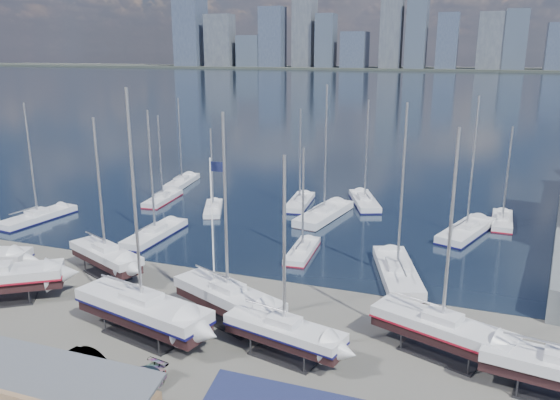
% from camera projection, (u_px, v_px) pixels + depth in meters
% --- Properties ---
extents(ground, '(1400.00, 1400.00, 0.00)m').
position_uv_depth(ground, '(180.00, 322.00, 42.48)').
color(ground, '#605E59').
rests_on(ground, ground).
extents(water, '(1400.00, 600.00, 0.40)m').
position_uv_depth(water, '(444.00, 86.00, 323.59)').
color(water, '#172336').
rests_on(water, ground).
extents(far_shore, '(1400.00, 80.00, 2.20)m').
position_uv_depth(far_shore, '(461.00, 70.00, 558.99)').
color(far_shore, '#2D332D').
rests_on(far_shore, ground).
extents(skyline, '(639.14, 43.80, 107.69)m').
position_uv_depth(skyline, '(456.00, 31.00, 545.81)').
color(skyline, '#475166').
rests_on(skyline, far_shore).
extents(sailboat_cradle_2, '(9.28, 5.86, 14.81)m').
position_uv_depth(sailboat_cradle_2, '(106.00, 255.00, 50.68)').
color(sailboat_cradle_2, '#2D2D33').
rests_on(sailboat_cradle_2, ground).
extents(sailboat_cradle_3, '(11.73, 5.70, 18.10)m').
position_uv_depth(sailboat_cradle_3, '(143.00, 309.00, 39.78)').
color(sailboat_cradle_3, '#2D2D33').
rests_on(sailboat_cradle_3, ground).
extents(sailboat_cradle_4, '(10.28, 6.51, 16.28)m').
position_uv_depth(sailboat_cradle_4, '(228.00, 298.00, 41.88)').
color(sailboat_cradle_4, '#2D2D33').
rests_on(sailboat_cradle_4, ground).
extents(sailboat_cradle_5, '(9.00, 4.31, 14.18)m').
position_uv_depth(sailboat_cradle_5, '(284.00, 332.00, 37.04)').
color(sailboat_cradle_5, '#2D2D33').
rests_on(sailboat_cradle_5, ground).
extents(sailboat_cradle_6, '(10.15, 6.01, 15.86)m').
position_uv_depth(sailboat_cradle_6, '(442.00, 329.00, 37.23)').
color(sailboat_cradle_6, '#2D2D33').
rests_on(sailboat_cradle_6, ground).
extents(sailboat_moored_0, '(4.15, 10.43, 15.16)m').
position_uv_depth(sailboat_moored_0, '(38.00, 218.00, 67.55)').
color(sailboat_moored_0, black).
rests_on(sailboat_moored_0, water).
extents(sailboat_moored_1, '(3.13, 8.59, 12.56)m').
position_uv_depth(sailboat_moored_1, '(163.00, 199.00, 76.09)').
color(sailboat_moored_1, black).
rests_on(sailboat_moored_1, water).
extents(sailboat_moored_2, '(3.98, 9.62, 14.09)m').
position_uv_depth(sailboat_moored_2, '(182.00, 183.00, 85.66)').
color(sailboat_moored_2, black).
rests_on(sailboat_moored_2, water).
extents(sailboat_moored_3, '(2.81, 10.01, 14.97)m').
position_uv_depth(sailboat_moored_3, '(155.00, 235.00, 61.46)').
color(sailboat_moored_3, black).
rests_on(sailboat_moored_3, water).
extents(sailboat_moored_4, '(4.94, 7.80, 11.44)m').
position_uv_depth(sailboat_moored_4, '(213.00, 209.00, 71.41)').
color(sailboat_moored_4, black).
rests_on(sailboat_moored_4, water).
extents(sailboat_moored_5, '(3.46, 9.37, 13.70)m').
position_uv_depth(sailboat_moored_5, '(300.00, 203.00, 74.19)').
color(sailboat_moored_5, black).
rests_on(sailboat_moored_5, water).
extents(sailboat_moored_6, '(2.67, 7.93, 11.68)m').
position_uv_depth(sailboat_moored_6, '(302.00, 252.00, 56.40)').
color(sailboat_moored_6, black).
rests_on(sailboat_moored_6, water).
extents(sailboat_moored_7, '(5.09, 11.85, 17.32)m').
position_uv_depth(sailboat_moored_7, '(324.00, 216.00, 68.66)').
color(sailboat_moored_7, black).
rests_on(sailboat_moored_7, water).
extents(sailboat_moored_8, '(6.27, 10.27, 14.87)m').
position_uv_depth(sailboat_moored_8, '(364.00, 202.00, 74.61)').
color(sailboat_moored_8, black).
rests_on(sailboat_moored_8, water).
extents(sailboat_moored_9, '(6.36, 11.62, 16.90)m').
position_uv_depth(sailboat_moored_9, '(397.00, 274.00, 50.75)').
color(sailboat_moored_9, black).
rests_on(sailboat_moored_9, water).
extents(sailboat_moored_10, '(6.53, 11.43, 16.48)m').
position_uv_depth(sailboat_moored_10, '(466.00, 232.00, 62.36)').
color(sailboat_moored_10, black).
rests_on(sailboat_moored_10, water).
extents(sailboat_moored_11, '(2.62, 8.39, 12.42)m').
position_uv_depth(sailboat_moored_11, '(502.00, 221.00, 66.33)').
color(sailboat_moored_11, black).
rests_on(sailboat_moored_11, water).
extents(car_b, '(4.73, 2.57, 1.48)m').
position_uv_depth(car_b, '(88.00, 365.00, 35.31)').
color(car_b, gray).
rests_on(car_b, ground).
extents(car_c, '(3.17, 5.14, 1.33)m').
position_uv_depth(car_c, '(77.00, 386.00, 33.26)').
color(car_c, gray).
rests_on(car_c, ground).
extents(car_d, '(2.63, 4.80, 1.32)m').
position_uv_depth(car_d, '(134.00, 386.00, 33.27)').
color(car_d, gray).
rests_on(car_d, ground).
extents(flagpole, '(1.12, 0.12, 12.76)m').
position_uv_depth(flagpole, '(213.00, 227.00, 41.70)').
color(flagpole, white).
rests_on(flagpole, ground).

